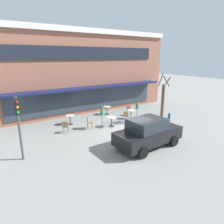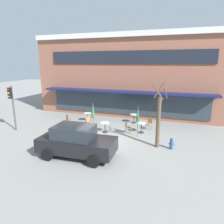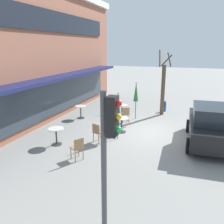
# 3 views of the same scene
# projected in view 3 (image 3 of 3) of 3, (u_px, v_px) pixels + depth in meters

# --- Properties ---
(ground_plane) EXTENTS (80.00, 80.00, 0.00)m
(ground_plane) POSITION_uv_depth(u_px,v_px,m) (155.00, 134.00, 11.83)
(ground_plane) COLOR gray
(cafe_table_near_wall) EXTENTS (0.70, 0.70, 0.76)m
(cafe_table_near_wall) POSITION_uv_depth(u_px,v_px,m) (122.00, 122.00, 11.90)
(cafe_table_near_wall) COLOR #333338
(cafe_table_near_wall) RESTS_ON ground
(cafe_table_streetside) EXTENTS (0.70, 0.70, 0.76)m
(cafe_table_streetside) POSITION_uv_depth(u_px,v_px,m) (122.00, 109.00, 14.49)
(cafe_table_streetside) COLOR #333338
(cafe_table_streetside) RESTS_ON ground
(cafe_table_by_tree) EXTENTS (0.70, 0.70, 0.76)m
(cafe_table_by_tree) POSITION_uv_depth(u_px,v_px,m) (56.00, 134.00, 10.37)
(cafe_table_by_tree) COLOR #333338
(cafe_table_by_tree) RESTS_ON ground
(cafe_table_mid_patio) EXTENTS (0.70, 0.70, 0.76)m
(cafe_table_mid_patio) POSITION_uv_depth(u_px,v_px,m) (81.00, 110.00, 14.24)
(cafe_table_mid_patio) COLOR #333338
(cafe_table_mid_patio) RESTS_ON ground
(patio_umbrella_green_folded) EXTENTS (0.28, 0.28, 2.20)m
(patio_umbrella_green_folded) POSITION_uv_depth(u_px,v_px,m) (118.00, 105.00, 10.75)
(patio_umbrella_green_folded) COLOR #4C4C51
(patio_umbrella_green_folded) RESTS_ON ground
(patio_umbrella_cream_folded) EXTENTS (0.28, 0.28, 2.20)m
(patio_umbrella_cream_folded) POSITION_uv_depth(u_px,v_px,m) (136.00, 92.00, 13.79)
(patio_umbrella_cream_folded) COLOR #4C4C51
(patio_umbrella_cream_folded) RESTS_ON ground
(cafe_chair_0) EXTENTS (0.53, 0.53, 0.89)m
(cafe_chair_0) POSITION_uv_depth(u_px,v_px,m) (110.00, 106.00, 15.20)
(cafe_chair_0) COLOR #9E754C
(cafe_chair_0) RESTS_ON ground
(cafe_chair_1) EXTENTS (0.54, 0.54, 0.89)m
(cafe_chair_1) POSITION_uv_depth(u_px,v_px,m) (126.00, 113.00, 13.48)
(cafe_chair_1) COLOR #9E754C
(cafe_chair_1) RESTS_ON ground
(cafe_chair_2) EXTENTS (0.52, 0.52, 0.89)m
(cafe_chair_2) POSITION_uv_depth(u_px,v_px,m) (98.00, 131.00, 10.62)
(cafe_chair_2) COLOR #9E754C
(cafe_chair_2) RESTS_ON ground
(cafe_chair_3) EXTENTS (0.55, 0.55, 0.89)m
(cafe_chair_3) POSITION_uv_depth(u_px,v_px,m) (78.00, 147.00, 8.96)
(cafe_chair_3) COLOR #9E754C
(cafe_chair_3) RESTS_ON ground
(parked_sedan) EXTENTS (4.27, 2.15, 1.76)m
(parked_sedan) POSITION_uv_depth(u_px,v_px,m) (211.00, 125.00, 10.36)
(parked_sedan) COLOR black
(parked_sedan) RESTS_ON ground
(street_tree) EXTENTS (0.85, 0.83, 4.00)m
(street_tree) POSITION_uv_depth(u_px,v_px,m) (163.00, 87.00, 14.71)
(street_tree) COLOR brown
(street_tree) RESTS_ON ground
(traffic_light_pole) EXTENTS (0.26, 0.44, 3.40)m
(traffic_light_pole) POSITION_uv_depth(u_px,v_px,m) (108.00, 145.00, 4.75)
(traffic_light_pole) COLOR #47474C
(traffic_light_pole) RESTS_ON ground
(fire_hydrant) EXTENTS (0.36, 0.20, 0.71)m
(fire_hydrant) POSITION_uv_depth(u_px,v_px,m) (165.00, 106.00, 15.83)
(fire_hydrant) COLOR #1E4C8C
(fire_hydrant) RESTS_ON ground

